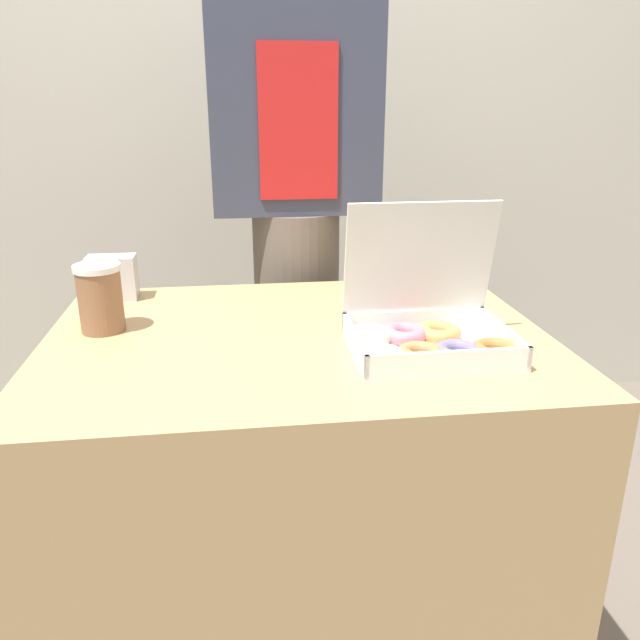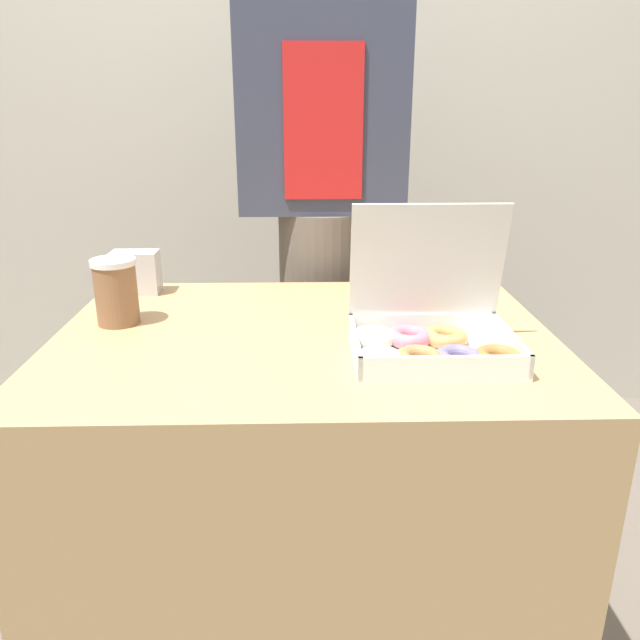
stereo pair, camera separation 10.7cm
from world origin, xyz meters
name	(u,v)px [view 1 (the left image)]	position (x,y,z in m)	size (l,w,h in m)	color
ground_plane	(301,635)	(0.00, 0.00, 0.00)	(14.00, 14.00, 0.00)	#665B51
wall_back	(261,76)	(0.00, 1.26, 1.30)	(10.00, 0.05, 2.60)	beige
table	(300,499)	(0.00, 0.00, 0.39)	(0.99, 0.74, 0.77)	tan
donut_box	(425,331)	(0.22, -0.12, 0.81)	(0.32, 0.23, 0.27)	white
coffee_cup	(100,298)	(-0.39, 0.07, 0.84)	(0.09, 0.09, 0.14)	#8C6042
napkin_holder	(112,278)	(-0.40, 0.29, 0.82)	(0.11, 0.06, 0.10)	silver
person_customer	(296,208)	(0.05, 0.56, 0.93)	(0.44, 0.24, 1.74)	#665B51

